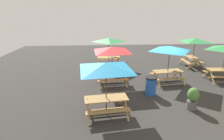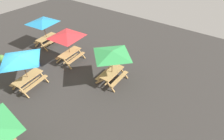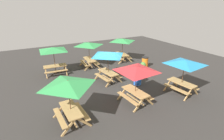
% 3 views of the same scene
% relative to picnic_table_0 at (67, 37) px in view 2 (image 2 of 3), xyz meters
% --- Properties ---
extents(ground_plane, '(27.98, 27.98, 0.00)m').
position_rel_picnic_table_0_xyz_m(ground_plane, '(3.33, 0.04, -1.99)').
color(ground_plane, '#33302D').
rests_on(ground_plane, ground).
extents(picnic_table_0, '(2.82, 2.82, 2.34)m').
position_rel_picnic_table_0_xyz_m(picnic_table_0, '(0.00, 0.00, 0.00)').
color(picnic_table_0, tan).
rests_on(picnic_table_0, ground).
extents(picnic_table_1, '(2.22, 2.22, 2.34)m').
position_rel_picnic_table_0_xyz_m(picnic_table_1, '(3.45, 0.02, 0.00)').
color(picnic_table_1, tan).
rests_on(picnic_table_1, ground).
extents(picnic_table_2, '(2.05, 2.05, 2.34)m').
position_rel_picnic_table_0_xyz_m(picnic_table_2, '(0.01, 3.87, 0.00)').
color(picnic_table_2, tan).
rests_on(picnic_table_2, ground).
extents(picnic_table_4, '(2.81, 2.81, 2.34)m').
position_rel_picnic_table_0_xyz_m(picnic_table_4, '(-0.48, -3.35, 0.00)').
color(picnic_table_4, tan).
rests_on(picnic_table_4, ground).
extents(trash_bin_blue, '(0.59, 0.59, 0.98)m').
position_rel_picnic_table_0_xyz_m(trash_bin_blue, '(1.94, -1.60, -1.49)').
color(trash_bin_blue, blue).
rests_on(trash_bin_blue, ground).
extents(potted_plant_0, '(0.49, 0.49, 1.03)m').
position_rel_picnic_table_0_xyz_m(potted_plant_0, '(3.38, -3.21, -1.45)').
color(potted_plant_0, '#59595B').
rests_on(potted_plant_0, ground).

